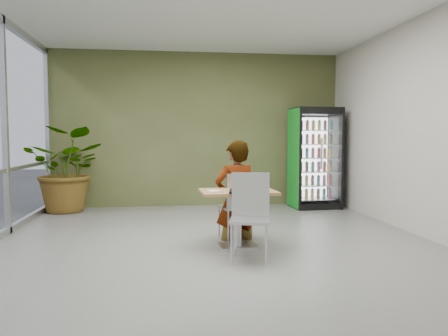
{
  "coord_description": "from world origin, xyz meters",
  "views": [
    {
      "loc": [
        -0.65,
        -5.64,
        1.43
      ],
      "look_at": [
        0.17,
        0.5,
        1.0
      ],
      "focal_mm": 35.0,
      "sensor_mm": 36.0,
      "label": 1
    }
  ],
  "objects_px": {
    "chair_near": "(250,209)",
    "soda_cup": "(257,184)",
    "beverage_fridge": "(315,158)",
    "seated_woman": "(236,201)",
    "cafeteria_tray": "(248,191)",
    "potted_plant": "(68,169)",
    "chair_far": "(238,201)",
    "dining_table": "(238,207)"
  },
  "relations": [
    {
      "from": "chair_near",
      "to": "soda_cup",
      "type": "xyz_separation_m",
      "value": [
        0.2,
        0.53,
        0.24
      ]
    },
    {
      "from": "beverage_fridge",
      "to": "seated_woman",
      "type": "bearing_deg",
      "value": -131.32
    },
    {
      "from": "seated_woman",
      "to": "cafeteria_tray",
      "type": "bearing_deg",
      "value": 80.03
    },
    {
      "from": "potted_plant",
      "to": "beverage_fridge",
      "type": "bearing_deg",
      "value": -1.89
    },
    {
      "from": "chair_near",
      "to": "seated_woman",
      "type": "distance_m",
      "value": 1.02
    },
    {
      "from": "chair_far",
      "to": "chair_near",
      "type": "bearing_deg",
      "value": 75.15
    },
    {
      "from": "soda_cup",
      "to": "cafeteria_tray",
      "type": "height_order",
      "value": "soda_cup"
    },
    {
      "from": "cafeteria_tray",
      "to": "chair_far",
      "type": "bearing_deg",
      "value": 92.01
    },
    {
      "from": "seated_woman",
      "to": "chair_near",
      "type": "bearing_deg",
      "value": 76.53
    },
    {
      "from": "chair_far",
      "to": "seated_woman",
      "type": "distance_m",
      "value": 0.05
    },
    {
      "from": "soda_cup",
      "to": "seated_woman",
      "type": "bearing_deg",
      "value": 112.41
    },
    {
      "from": "chair_far",
      "to": "soda_cup",
      "type": "height_order",
      "value": "chair_far"
    },
    {
      "from": "chair_near",
      "to": "cafeteria_tray",
      "type": "height_order",
      "value": "chair_near"
    },
    {
      "from": "chair_far",
      "to": "beverage_fridge",
      "type": "relative_size",
      "value": 0.46
    },
    {
      "from": "beverage_fridge",
      "to": "potted_plant",
      "type": "xyz_separation_m",
      "value": [
        -4.88,
        0.16,
        -0.2
      ]
    },
    {
      "from": "chair_near",
      "to": "potted_plant",
      "type": "relative_size",
      "value": 0.62
    },
    {
      "from": "potted_plant",
      "to": "cafeteria_tray",
      "type": "bearing_deg",
      "value": -49.59
    },
    {
      "from": "chair_near",
      "to": "cafeteria_tray",
      "type": "xyz_separation_m",
      "value": [
        0.04,
        0.32,
        0.17
      ]
    },
    {
      "from": "soda_cup",
      "to": "beverage_fridge",
      "type": "relative_size",
      "value": 0.08
    },
    {
      "from": "chair_near",
      "to": "cafeteria_tray",
      "type": "distance_m",
      "value": 0.37
    },
    {
      "from": "dining_table",
      "to": "chair_far",
      "type": "relative_size",
      "value": 1.05
    },
    {
      "from": "soda_cup",
      "to": "cafeteria_tray",
      "type": "distance_m",
      "value": 0.27
    },
    {
      "from": "dining_table",
      "to": "chair_near",
      "type": "height_order",
      "value": "chair_near"
    },
    {
      "from": "chair_near",
      "to": "beverage_fridge",
      "type": "xyz_separation_m",
      "value": [
        2.03,
        3.55,
        0.42
      ]
    },
    {
      "from": "chair_far",
      "to": "seated_woman",
      "type": "height_order",
      "value": "seated_woman"
    },
    {
      "from": "dining_table",
      "to": "seated_woman",
      "type": "bearing_deg",
      "value": 83.73
    },
    {
      "from": "beverage_fridge",
      "to": "dining_table",
      "type": "bearing_deg",
      "value": -127.29
    },
    {
      "from": "soda_cup",
      "to": "beverage_fridge",
      "type": "bearing_deg",
      "value": 58.72
    },
    {
      "from": "cafeteria_tray",
      "to": "potted_plant",
      "type": "height_order",
      "value": "potted_plant"
    },
    {
      "from": "dining_table",
      "to": "cafeteria_tray",
      "type": "relative_size",
      "value": 2.07
    },
    {
      "from": "potted_plant",
      "to": "seated_woman",
      "type": "bearing_deg",
      "value": -43.5
    },
    {
      "from": "chair_far",
      "to": "seated_woman",
      "type": "bearing_deg",
      "value": -76.68
    },
    {
      "from": "dining_table",
      "to": "potted_plant",
      "type": "distance_m",
      "value": 4.23
    },
    {
      "from": "chair_near",
      "to": "potted_plant",
      "type": "height_order",
      "value": "potted_plant"
    },
    {
      "from": "soda_cup",
      "to": "potted_plant",
      "type": "bearing_deg",
      "value": 133.7
    },
    {
      "from": "dining_table",
      "to": "seated_woman",
      "type": "xyz_separation_m",
      "value": [
        0.05,
        0.48,
        0.01
      ]
    },
    {
      "from": "dining_table",
      "to": "cafeteria_tray",
      "type": "bearing_deg",
      "value": -65.73
    },
    {
      "from": "seated_woman",
      "to": "beverage_fridge",
      "type": "bearing_deg",
      "value": -142.56
    },
    {
      "from": "chair_far",
      "to": "chair_near",
      "type": "distance_m",
      "value": 0.97
    },
    {
      "from": "cafeteria_tray",
      "to": "chair_near",
      "type": "bearing_deg",
      "value": -97.24
    },
    {
      "from": "dining_table",
      "to": "potted_plant",
      "type": "bearing_deg",
      "value": 131.31
    },
    {
      "from": "chair_near",
      "to": "beverage_fridge",
      "type": "bearing_deg",
      "value": 74.04
    }
  ]
}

